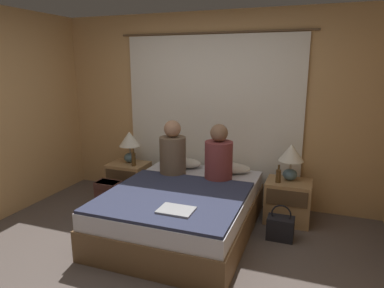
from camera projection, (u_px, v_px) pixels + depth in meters
The scene contains 18 objects.
ground_plane at pixel (147, 274), 3.07m from camera, with size 16.00×16.00×0.00m, color #564C47.
wall_back at pixel (212, 109), 4.59m from camera, with size 4.46×0.06×2.50m.
curtain_panel at pixel (211, 120), 4.56m from camera, with size 2.57×0.02×2.24m.
bed at pixel (183, 210), 3.83m from camera, with size 1.48×1.93×0.49m.
nightstand_left at pixel (129, 180), 4.79m from camera, with size 0.52×0.43×0.50m.
nightstand_right at pixel (288, 201), 4.06m from camera, with size 0.52×0.43×0.50m.
lamp_left at pixel (130, 142), 4.72m from camera, with size 0.29×0.29×0.44m.
lamp_right at pixel (291, 157), 3.99m from camera, with size 0.29×0.29×0.44m.
pillow_left at pixel (182, 163), 4.58m from camera, with size 0.54×0.30×0.12m.
pillow_right at pixel (229, 168), 4.36m from camera, with size 0.54×0.30×0.12m.
blanket_on_bed at pixel (173, 197), 3.53m from camera, with size 1.42×1.34×0.03m.
person_left_in_bed at pixel (173, 152), 4.21m from camera, with size 0.32×0.32×0.69m.
person_right_in_bed at pixel (219, 157), 4.01m from camera, with size 0.33×0.33×0.68m.
beer_bottle_on_left_stand at pixel (134, 159), 4.59m from camera, with size 0.06×0.06×0.24m.
beer_bottle_on_right_stand at pixel (278, 176), 3.95m from camera, with size 0.06×0.06×0.21m.
laptop_on_bed at pixel (176, 210), 3.14m from camera, with size 0.32×0.24×0.02m.
backpack_on_floor at pixel (109, 194), 4.37m from camera, with size 0.31×0.22×0.38m.
handbag_on_floor at pixel (280, 227), 3.67m from camera, with size 0.28×0.19×0.39m.
Camera 1 is at (1.33, -2.41, 1.84)m, focal length 32.00 mm.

